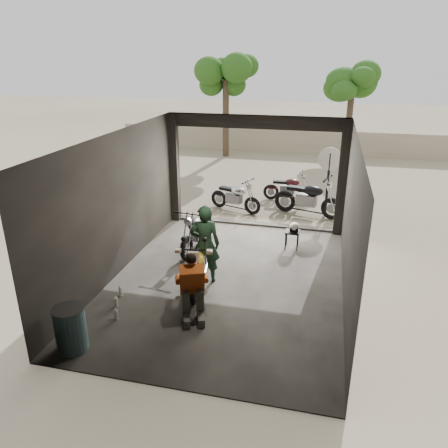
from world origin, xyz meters
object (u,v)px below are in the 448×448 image
at_px(outside_bike_b, 289,186).
at_px(sign_post, 329,171).
at_px(rider, 205,244).
at_px(outside_bike_a, 235,195).
at_px(oil_drum, 71,330).
at_px(mechanic, 193,289).
at_px(main_bike, 198,263).
at_px(outside_bike_c, 308,195).
at_px(left_bike, 197,228).
at_px(stool, 292,234).
at_px(helmet, 294,227).

xyz_separation_m(outside_bike_b, sign_post, (1.28, -1.12, 0.90)).
xyz_separation_m(outside_bike_b, rider, (-1.21, -6.20, 0.38)).
height_order(outside_bike_a, oil_drum, outside_bike_a).
bearing_deg(mechanic, outside_bike_a, 74.04).
distance_m(outside_bike_a, rider, 4.76).
relative_size(main_bike, mechanic, 1.41).
height_order(outside_bike_c, oil_drum, outside_bike_c).
relative_size(main_bike, oil_drum, 2.10).
xyz_separation_m(main_bike, left_bike, (-0.60, 1.92, 0.01)).
bearing_deg(outside_bike_a, outside_bike_c, -66.76).
bearing_deg(stool, mechanic, -112.97).
bearing_deg(rider, outside_bike_c, -123.10).
distance_m(main_bike, oil_drum, 2.97).
relative_size(outside_bike_a, sign_post, 0.75).
height_order(outside_bike_b, stool, outside_bike_b).
distance_m(left_bike, helmet, 2.48).
xyz_separation_m(helmet, oil_drum, (-3.27, -5.08, -0.21)).
bearing_deg(stool, outside_bike_c, 84.86).
height_order(main_bike, rider, rider).
relative_size(mechanic, stool, 2.44).
bearing_deg(rider, outside_bike_b, -112.31).
height_order(main_bike, oil_drum, main_bike).
xyz_separation_m(outside_bike_c, stool, (-0.24, -2.67, -0.23)).
relative_size(outside_bike_b, outside_bike_c, 0.79).
xyz_separation_m(outside_bike_b, stool, (0.49, -4.02, -0.09)).
bearing_deg(main_bike, rider, 67.49).
relative_size(main_bike, outside_bike_b, 1.13).
distance_m(main_bike, rider, 0.44).
height_order(main_bike, outside_bike_a, main_bike).
height_order(left_bike, outside_bike_c, outside_bike_c).
distance_m(mechanic, helmet, 3.97).
height_order(mechanic, oil_drum, mechanic).
bearing_deg(outside_bike_b, helmet, -174.58).
bearing_deg(outside_bike_a, helmet, -120.14).
bearing_deg(outside_bike_b, outside_bike_c, -153.71).
relative_size(mechanic, oil_drum, 1.49).
bearing_deg(left_bike, stool, 19.83).
bearing_deg(outside_bike_a, outside_bike_b, -26.36).
bearing_deg(mechanic, sign_post, 49.66).
xyz_separation_m(left_bike, outside_bike_b, (1.87, 4.59, -0.07)).
bearing_deg(outside_bike_c, main_bike, 174.03).
bearing_deg(rider, sign_post, -127.41).
height_order(left_bike, outside_bike_a, left_bike).
bearing_deg(helmet, outside_bike_a, 142.52).
bearing_deg(outside_bike_a, rider, -155.46).
distance_m(outside_bike_c, sign_post, 0.97).
distance_m(outside_bike_b, mechanic, 7.72).
xyz_separation_m(left_bike, outside_bike_c, (2.61, 3.23, 0.07)).
bearing_deg(helmet, sign_post, 88.47).
xyz_separation_m(oil_drum, sign_post, (4.02, 7.96, 1.01)).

